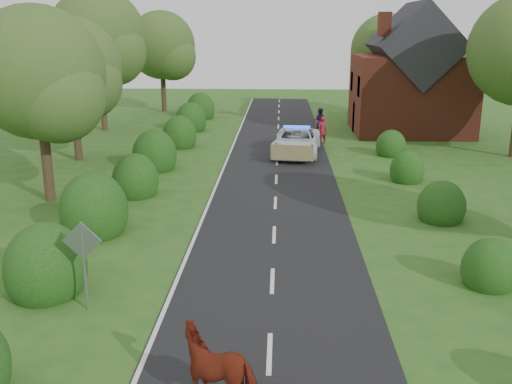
{
  "coord_description": "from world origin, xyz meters",
  "views": [
    {
      "loc": [
        0.2,
        -11.83,
        7.4
      ],
      "look_at": [
        -0.73,
        9.23,
        1.3
      ],
      "focal_mm": 40.0,
      "sensor_mm": 36.0,
      "label": 1
    }
  ],
  "objects_px": {
    "road_sign": "(83,253)",
    "pedestrian_purple": "(320,121)",
    "police_van": "(296,142)",
    "pedestrian_red": "(322,130)",
    "cow": "(221,371)"
  },
  "relations": [
    {
      "from": "cow",
      "to": "pedestrian_red",
      "type": "bearing_deg",
      "value": -176.49
    },
    {
      "from": "road_sign",
      "to": "pedestrian_purple",
      "type": "relative_size",
      "value": 1.39
    },
    {
      "from": "road_sign",
      "to": "pedestrian_purple",
      "type": "bearing_deg",
      "value": 73.7
    },
    {
      "from": "pedestrian_red",
      "to": "police_van",
      "type": "bearing_deg",
      "value": 38.4
    },
    {
      "from": "police_van",
      "to": "pedestrian_purple",
      "type": "height_order",
      "value": "pedestrian_purple"
    },
    {
      "from": "cow",
      "to": "pedestrian_purple",
      "type": "xyz_separation_m",
      "value": [
        3.94,
        31.14,
        0.21
      ]
    },
    {
      "from": "police_van",
      "to": "pedestrian_red",
      "type": "xyz_separation_m",
      "value": [
        1.78,
        3.51,
        0.1
      ]
    },
    {
      "from": "pedestrian_red",
      "to": "pedestrian_purple",
      "type": "xyz_separation_m",
      "value": [
        0.06,
        3.82,
        0.01
      ]
    },
    {
      "from": "road_sign",
      "to": "police_van",
      "type": "bearing_deg",
      "value": 72.91
    },
    {
      "from": "pedestrian_red",
      "to": "pedestrian_purple",
      "type": "relative_size",
      "value": 0.98
    },
    {
      "from": "police_van",
      "to": "pedestrian_purple",
      "type": "bearing_deg",
      "value": 82.01
    },
    {
      "from": "road_sign",
      "to": "pedestrian_red",
      "type": "height_order",
      "value": "road_sign"
    },
    {
      "from": "police_van",
      "to": "pedestrian_red",
      "type": "height_order",
      "value": "pedestrian_red"
    },
    {
      "from": "cow",
      "to": "pedestrian_purple",
      "type": "bearing_deg",
      "value": -175.63
    },
    {
      "from": "road_sign",
      "to": "pedestrian_red",
      "type": "bearing_deg",
      "value": 71.37
    }
  ]
}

